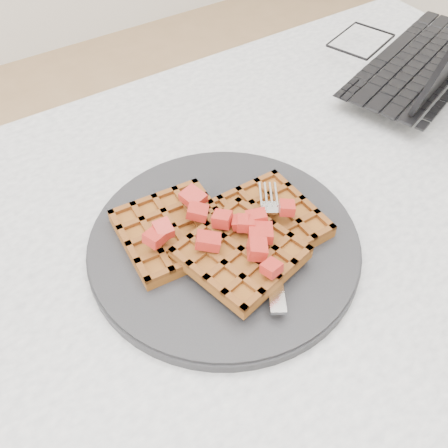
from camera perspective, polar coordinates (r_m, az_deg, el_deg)
table at (r=0.68m, az=5.32°, el=-8.06°), size 1.20×0.80×0.75m
plate at (r=0.57m, az=0.00°, el=-2.15°), size 0.31×0.31×0.02m
waffles at (r=0.56m, az=0.23°, el=-1.11°), size 0.21×0.20×0.03m
strawberry_pile at (r=0.54m, az=0.00°, el=1.00°), size 0.15×0.15×0.02m
fork at (r=0.56m, az=5.36°, el=-1.91°), size 0.12×0.16×0.02m
laptop at (r=0.91m, az=20.57°, el=18.20°), size 0.41×0.35×0.24m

